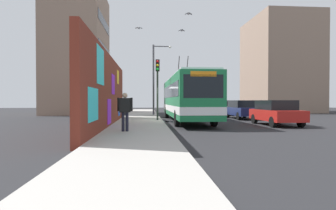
{
  "coord_description": "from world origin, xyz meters",
  "views": [
    {
      "loc": [
        -19.45,
        1.16,
        1.56
      ],
      "look_at": [
        0.55,
        -0.45,
        1.23
      ],
      "focal_mm": 28.79,
      "sensor_mm": 36.0,
      "label": 1
    }
  ],
  "objects_px": {
    "parked_car_champagne": "(222,107)",
    "parked_car_silver": "(210,106)",
    "street_lamp": "(156,75)",
    "pedestrian_near_wall": "(125,108)",
    "parked_car_navy": "(242,109)",
    "traffic_light": "(158,79)",
    "parked_car_red": "(276,112)",
    "city_bus": "(186,97)"
  },
  "relations": [
    {
      "from": "parked_car_red",
      "to": "parked_car_silver",
      "type": "relative_size",
      "value": 0.85
    },
    {
      "from": "parked_car_navy",
      "to": "street_lamp",
      "type": "bearing_deg",
      "value": 59.72
    },
    {
      "from": "parked_car_champagne",
      "to": "parked_car_red",
      "type": "bearing_deg",
      "value": 180.0
    },
    {
      "from": "city_bus",
      "to": "parked_car_silver",
      "type": "height_order",
      "value": "city_bus"
    },
    {
      "from": "parked_car_champagne",
      "to": "street_lamp",
      "type": "relative_size",
      "value": 0.63
    },
    {
      "from": "parked_car_silver",
      "to": "pedestrian_near_wall",
      "type": "xyz_separation_m",
      "value": [
        -21.75,
        9.13,
        0.36
      ]
    },
    {
      "from": "parked_car_red",
      "to": "traffic_light",
      "type": "height_order",
      "value": "traffic_light"
    },
    {
      "from": "traffic_light",
      "to": "city_bus",
      "type": "bearing_deg",
      "value": -76.85
    },
    {
      "from": "pedestrian_near_wall",
      "to": "city_bus",
      "type": "bearing_deg",
      "value": -27.46
    },
    {
      "from": "city_bus",
      "to": "parked_car_champagne",
      "type": "relative_size",
      "value": 2.87
    },
    {
      "from": "parked_car_red",
      "to": "parked_car_silver",
      "type": "distance_m",
      "value": 17.79
    },
    {
      "from": "parked_car_navy",
      "to": "street_lamp",
      "type": "distance_m",
      "value": 9.01
    },
    {
      "from": "city_bus",
      "to": "pedestrian_near_wall",
      "type": "xyz_separation_m",
      "value": [
        -7.57,
        3.93,
        -0.64
      ]
    },
    {
      "from": "parked_car_navy",
      "to": "pedestrian_near_wall",
      "type": "height_order",
      "value": "pedestrian_near_wall"
    },
    {
      "from": "parked_car_red",
      "to": "parked_car_silver",
      "type": "xyz_separation_m",
      "value": [
        17.79,
        -0.0,
        0.0
      ]
    },
    {
      "from": "pedestrian_near_wall",
      "to": "street_lamp",
      "type": "bearing_deg",
      "value": -7.51
    },
    {
      "from": "pedestrian_near_wall",
      "to": "street_lamp",
      "type": "xyz_separation_m",
      "value": [
        14.3,
        -1.89,
        2.93
      ]
    },
    {
      "from": "parked_car_silver",
      "to": "street_lamp",
      "type": "relative_size",
      "value": 0.69
    },
    {
      "from": "parked_car_champagne",
      "to": "parked_car_navy",
      "type": "bearing_deg",
      "value": -180.0
    },
    {
      "from": "pedestrian_near_wall",
      "to": "traffic_light",
      "type": "relative_size",
      "value": 0.4
    },
    {
      "from": "parked_car_silver",
      "to": "pedestrian_near_wall",
      "type": "distance_m",
      "value": 23.6
    },
    {
      "from": "city_bus",
      "to": "parked_car_silver",
      "type": "xyz_separation_m",
      "value": [
        14.19,
        -5.2,
        -1.01
      ]
    },
    {
      "from": "traffic_light",
      "to": "street_lamp",
      "type": "height_order",
      "value": "street_lamp"
    },
    {
      "from": "parked_car_navy",
      "to": "parked_car_silver",
      "type": "relative_size",
      "value": 0.95
    },
    {
      "from": "pedestrian_near_wall",
      "to": "parked_car_navy",
      "type": "bearing_deg",
      "value": -42.21
    },
    {
      "from": "parked_car_silver",
      "to": "pedestrian_near_wall",
      "type": "relative_size",
      "value": 2.71
    },
    {
      "from": "parked_car_silver",
      "to": "street_lamp",
      "type": "distance_m",
      "value": 10.9
    },
    {
      "from": "parked_car_red",
      "to": "traffic_light",
      "type": "distance_m",
      "value": 8.29
    },
    {
      "from": "street_lamp",
      "to": "parked_car_red",
      "type": "bearing_deg",
      "value": -144.96
    },
    {
      "from": "parked_car_red",
      "to": "street_lamp",
      "type": "xyz_separation_m",
      "value": [
        10.33,
        7.25,
        3.29
      ]
    },
    {
      "from": "parked_car_champagne",
      "to": "parked_car_silver",
      "type": "height_order",
      "value": "same"
    },
    {
      "from": "traffic_light",
      "to": "parked_car_red",
      "type": "bearing_deg",
      "value": -112.86
    },
    {
      "from": "parked_car_red",
      "to": "parked_car_champagne",
      "type": "relative_size",
      "value": 0.94
    },
    {
      "from": "city_bus",
      "to": "street_lamp",
      "type": "xyz_separation_m",
      "value": [
        6.73,
        2.05,
        2.28
      ]
    },
    {
      "from": "street_lamp",
      "to": "parked_car_silver",
      "type": "bearing_deg",
      "value": -44.18
    },
    {
      "from": "pedestrian_near_wall",
      "to": "traffic_light",
      "type": "distance_m",
      "value": 7.53
    },
    {
      "from": "parked_car_champagne",
      "to": "pedestrian_near_wall",
      "type": "relative_size",
      "value": 2.46
    },
    {
      "from": "city_bus",
      "to": "pedestrian_near_wall",
      "type": "height_order",
      "value": "city_bus"
    },
    {
      "from": "parked_car_silver",
      "to": "pedestrian_near_wall",
      "type": "height_order",
      "value": "pedestrian_near_wall"
    },
    {
      "from": "parked_car_navy",
      "to": "street_lamp",
      "type": "height_order",
      "value": "street_lamp"
    },
    {
      "from": "parked_car_red",
      "to": "parked_car_champagne",
      "type": "bearing_deg",
      "value": 0.0
    },
    {
      "from": "parked_car_silver",
      "to": "parked_car_navy",
      "type": "bearing_deg",
      "value": 180.0
    }
  ]
}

